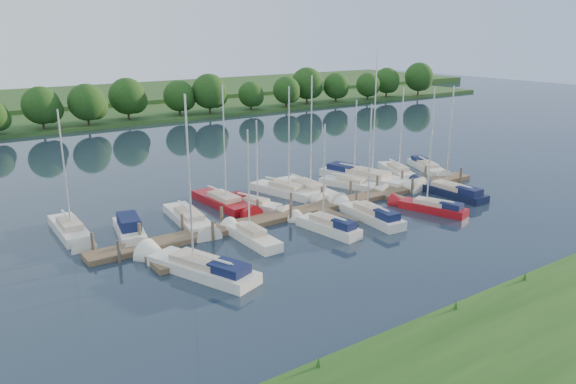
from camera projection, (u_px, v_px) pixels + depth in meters
ground at (379, 237)px, 43.19m from camera, size 260.00×260.00×0.00m
dock at (320, 210)px, 48.88m from camera, size 40.00×6.00×0.40m
mooring_pilings at (313, 203)px, 49.65m from camera, size 38.24×2.84×2.00m
far_shore at (91, 115)px, 102.08m from camera, size 180.00×30.00×0.60m
distant_hill at (56, 99)px, 121.62m from camera, size 220.00×40.00×1.40m
treeline at (118, 101)px, 91.04m from camera, size 144.62×9.06×8.28m
sailboat_n_0 at (71, 232)px, 43.47m from camera, size 2.06×7.92×10.28m
motorboat at (130, 231)px, 43.35m from camera, size 2.89×6.55×1.92m
sailboat_n_2 at (190, 221)px, 46.09m from camera, size 2.85×8.78×11.00m
sailboat_n_3 at (225, 204)px, 50.45m from camera, size 2.50×8.90×11.31m
sailboat_n_4 at (255, 204)px, 50.14m from camera, size 3.37×6.36×8.25m
sailboat_n_5 at (287, 192)px, 53.93m from camera, size 3.84×8.45×10.81m
sailboat_n_6 at (309, 191)px, 54.46m from camera, size 2.35×9.26×11.76m
sailboat_n_7 at (352, 185)px, 56.55m from camera, size 3.69×7.11×9.17m
sailboat_n_8 at (368, 178)px, 58.74m from camera, size 5.18×11.58×14.46m
sailboat_n_9 at (398, 172)px, 61.38m from camera, size 4.12×7.67×9.92m
sailboat_n_10 at (428, 168)px, 63.35m from camera, size 4.22×7.62×9.76m
sailboat_s_0 at (199, 268)px, 36.77m from camera, size 4.97×9.48×12.08m
sailboat_s_1 at (252, 238)px, 42.24m from camera, size 1.64×6.74×8.95m
sailboat_s_2 at (327, 227)px, 44.27m from camera, size 2.39×6.83×8.98m
sailboat_s_3 at (371, 216)px, 46.91m from camera, size 2.38×7.81×10.13m
sailboat_s_4 at (431, 208)px, 49.16m from camera, size 3.34×7.00×9.01m
sailboat_s_5 at (449, 192)px, 53.94m from camera, size 2.03×8.41×10.79m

